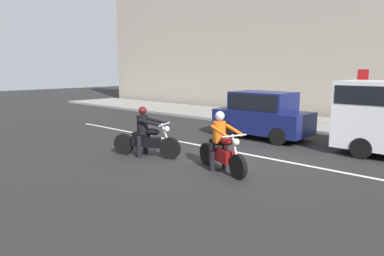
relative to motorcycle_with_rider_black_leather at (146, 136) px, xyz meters
The scene contains 7 objects.
ground_plane 2.60m from the motorcycle_with_rider_black_leather, 34.36° to the left, with size 80.00×80.00×0.00m, color #242424.
sidewalk_slab 9.67m from the motorcycle_with_rider_black_leather, 77.54° to the left, with size 40.00×4.40×0.14m, color gray.
lane_marking_stripe 2.97m from the motorcycle_with_rider_black_leather, 53.20° to the left, with size 18.00×0.14×0.01m, color silver.
motorcycle_with_rider_black_leather is the anchor object (origin of this frame).
motorcycle_with_rider_orange_stripe 2.70m from the motorcycle_with_rider_black_leather, ahead, with size 2.05×0.95×1.59m.
parked_hatchback_navy 5.11m from the motorcycle_with_rider_black_leather, 77.92° to the left, with size 3.65×1.76×1.80m.
street_sign_post 9.46m from the motorcycle_with_rider_black_leather, 68.15° to the left, with size 0.44×0.08×2.54m.
Camera 1 is at (6.14, -8.36, 2.67)m, focal length 33.21 mm.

